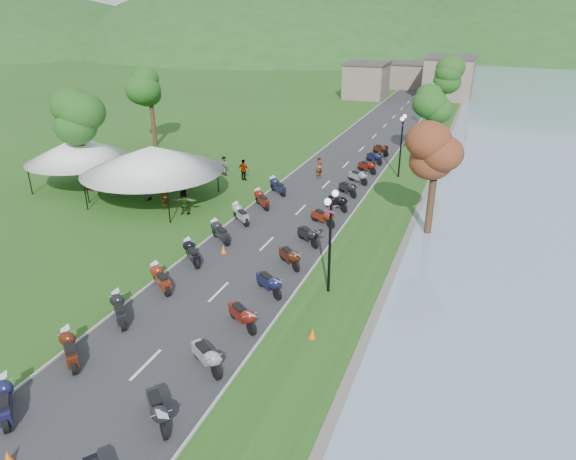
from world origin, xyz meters
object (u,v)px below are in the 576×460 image
(pedestrian_a, at_px, (166,209))
(pedestrian_c, at_px, (149,200))
(pedestrian_b, at_px, (225,175))
(vendor_tent_main, at_px, (154,174))

(pedestrian_a, distance_m, pedestrian_c, 2.58)
(pedestrian_b, height_order, pedestrian_c, pedestrian_c)
(pedestrian_a, relative_size, pedestrian_c, 0.80)
(pedestrian_c, bearing_deg, pedestrian_a, 56.31)
(pedestrian_b, bearing_deg, pedestrian_c, 97.57)
(pedestrian_a, relative_size, pedestrian_b, 0.99)
(vendor_tent_main, distance_m, pedestrian_b, 7.84)
(vendor_tent_main, distance_m, pedestrian_a, 2.96)
(pedestrian_b, bearing_deg, pedestrian_a, 114.45)
(pedestrian_b, relative_size, pedestrian_c, 0.81)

